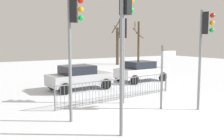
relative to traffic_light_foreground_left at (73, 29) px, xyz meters
name	(u,v)px	position (x,y,z in m)	size (l,w,h in m)	color
ground_plane	(161,114)	(3.33, -0.97, -3.35)	(60.00, 60.00, 0.00)	white
traffic_light_foreground_left	(73,29)	(0.00, 0.00, 0.00)	(0.50, 0.43, 4.57)	slate
traffic_light_foreground_right	(205,37)	(5.26, -1.36, -0.26)	(0.45, 0.48, 4.21)	slate
traffic_light_mid_right	(123,40)	(3.09, 1.49, -0.37)	(0.39, 0.54, 4.06)	slate
traffic_light_rear_right	(125,24)	(0.82, -2.00, 0.10)	(0.56, 0.36, 4.71)	slate
direction_sign_post	(163,73)	(3.95, -0.33, -1.80)	(0.79, 0.09, 2.75)	slate
pedestrian_guard_railing	(120,89)	(3.31, 2.09, -2.80)	(7.01, 0.79, 1.07)	slate
car_silver_near	(79,77)	(2.64, 5.54, -2.58)	(3.91, 2.14, 1.47)	#B2B5BA
car_white_far	(141,71)	(7.77, 6.10, -2.58)	(3.89, 2.11, 1.47)	silver
bare_tree_left	(138,42)	(16.31, 17.65, -0.54)	(1.12, 1.53, 5.41)	#473828
bare_tree_centre	(117,45)	(13.13, 17.64, -0.88)	(1.36, 1.37, 5.43)	#473828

